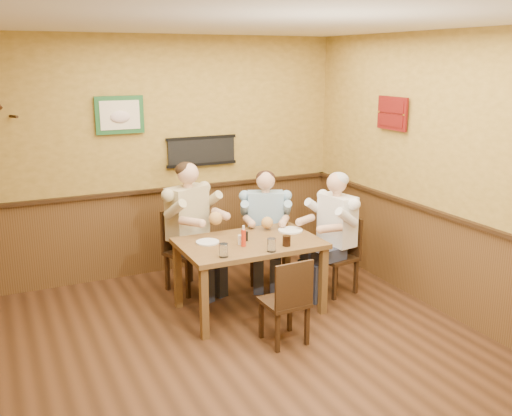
{
  "coord_description": "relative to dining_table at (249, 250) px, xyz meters",
  "views": [
    {
      "loc": [
        -1.58,
        -3.97,
        2.52
      ],
      "look_at": [
        0.76,
        0.94,
        1.1
      ],
      "focal_mm": 40.0,
      "sensor_mm": 36.0,
      "label": 1
    }
  ],
  "objects": [
    {
      "name": "chair_right_end",
      "position": [
        1.06,
        0.02,
        -0.23
      ],
      "size": [
        0.46,
        0.46,
        0.85
      ],
      "primitive_type": null,
      "rotation": [
        0.0,
        0.0,
        -1.4
      ],
      "color": "#352110",
      "rests_on": "ground"
    },
    {
      "name": "chair_back_left",
      "position": [
        -0.38,
        0.79,
        -0.2
      ],
      "size": [
        0.55,
        0.55,
        0.92
      ],
      "primitive_type": null,
      "rotation": [
        0.0,
        0.0,
        0.4
      ],
      "color": "#352110",
      "rests_on": "ground"
    },
    {
      "name": "diner_tan_shirt",
      "position": [
        -0.38,
        0.79,
        -0.0
      ],
      "size": [
        0.79,
        0.79,
        1.31
      ],
      "primitive_type": null,
      "rotation": [
        0.0,
        0.0,
        0.4
      ],
      "color": "beige",
      "rests_on": "ground"
    },
    {
      "name": "chair_near_side",
      "position": [
        -0.0,
        -0.75,
        -0.25
      ],
      "size": [
        0.39,
        0.39,
        0.82
      ],
      "primitive_type": null,
      "rotation": [
        0.0,
        0.0,
        3.18
      ],
      "color": "#352110",
      "rests_on": "ground"
    },
    {
      "name": "water_glass_mid",
      "position": [
        0.05,
        -0.38,
        0.16
      ],
      "size": [
        0.11,
        0.11,
        0.13
      ],
      "primitive_type": "cylinder",
      "rotation": [
        0.0,
        0.0,
        -0.29
      ],
      "color": "white",
      "rests_on": "dining_table"
    },
    {
      "name": "dining_table",
      "position": [
        0.0,
        0.0,
        0.0
      ],
      "size": [
        1.4,
        0.9,
        0.75
      ],
      "color": "brown",
      "rests_on": "ground"
    },
    {
      "name": "plate_far_right",
      "position": [
        0.54,
        0.13,
        0.1
      ],
      "size": [
        0.27,
        0.27,
        0.02
      ],
      "primitive_type": "cylinder",
      "rotation": [
        0.0,
        0.0,
        0.04
      ],
      "color": "white",
      "rests_on": "dining_table"
    },
    {
      "name": "room",
      "position": [
        -0.57,
        -0.82,
        1.03
      ],
      "size": [
        5.02,
        5.03,
        2.81
      ],
      "color": "#341E0F",
      "rests_on": "ground"
    },
    {
      "name": "diner_blue_polo",
      "position": [
        0.5,
        0.64,
        -0.07
      ],
      "size": [
        0.72,
        0.72,
        1.18
      ],
      "primitive_type": null,
      "rotation": [
        0.0,
        0.0,
        -0.41
      ],
      "color": "#88AECC",
      "rests_on": "ground"
    },
    {
      "name": "plate_far_left",
      "position": [
        -0.4,
        0.13,
        0.1
      ],
      "size": [
        0.3,
        0.3,
        0.02
      ],
      "primitive_type": "cylinder",
      "rotation": [
        0.0,
        0.0,
        -0.36
      ],
      "color": "silver",
      "rests_on": "dining_table"
    },
    {
      "name": "salt_shaker",
      "position": [
        -0.13,
        -0.06,
        0.14
      ],
      "size": [
        0.04,
        0.04,
        0.1
      ],
      "primitive_type": "cylinder",
      "rotation": [
        0.0,
        0.0,
        0.02
      ],
      "color": "silver",
      "rests_on": "dining_table"
    },
    {
      "name": "cola_tumbler",
      "position": [
        0.26,
        -0.29,
        0.14
      ],
      "size": [
        0.08,
        0.08,
        0.1
      ],
      "primitive_type": "cylinder",
      "rotation": [
        0.0,
        0.0,
        -0.02
      ],
      "color": "black",
      "rests_on": "dining_table"
    },
    {
      "name": "diner_white_elder",
      "position": [
        1.06,
        0.02,
        -0.05
      ],
      "size": [
        0.65,
        0.65,
        1.22
      ],
      "primitive_type": null,
      "rotation": [
        0.0,
        0.0,
        -1.4
      ],
      "color": "white",
      "rests_on": "ground"
    },
    {
      "name": "chair_back_right",
      "position": [
        0.5,
        0.64,
        -0.24
      ],
      "size": [
        0.5,
        0.5,
        0.83
      ],
      "primitive_type": null,
      "rotation": [
        0.0,
        0.0,
        -0.41
      ],
      "color": "#352110",
      "rests_on": "ground"
    },
    {
      "name": "hot_sauce_bottle",
      "position": [
        -0.12,
        -0.12,
        0.19
      ],
      "size": [
        0.06,
        0.06,
        0.19
      ],
      "primitive_type": "cylinder",
      "rotation": [
        0.0,
        0.0,
        0.42
      ],
      "color": "red",
      "rests_on": "dining_table"
    },
    {
      "name": "water_glass_left",
      "position": [
        -0.42,
        -0.33,
        0.16
      ],
      "size": [
        0.09,
        0.09,
        0.13
      ],
      "primitive_type": "cylinder",
      "rotation": [
        0.0,
        0.0,
        0.11
      ],
      "color": "silver",
      "rests_on": "dining_table"
    },
    {
      "name": "pepper_shaker",
      "position": [
        -0.03,
        0.02,
        0.14
      ],
      "size": [
        0.05,
        0.05,
        0.1
      ],
      "primitive_type": "cylinder",
      "rotation": [
        0.0,
        0.0,
        -0.26
      ],
      "color": "black",
      "rests_on": "dining_table"
    }
  ]
}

